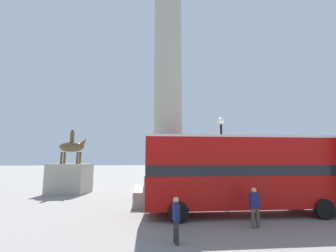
{
  "coord_description": "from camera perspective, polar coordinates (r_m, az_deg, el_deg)",
  "views": [
    {
      "loc": [
        -1.66,
        -16.62,
        3.01
      ],
      "look_at": [
        0.0,
        0.0,
        5.48
      ],
      "focal_mm": 24.0,
      "sensor_mm": 36.0,
      "label": 1
    }
  ],
  "objects": [
    {
      "name": "bus_a",
      "position": [
        13.45,
        18.06,
        -10.78
      ],
      "size": [
        10.7,
        2.88,
        4.27
      ],
      "rotation": [
        0.0,
        0.0,
        -0.01
      ],
      "color": "#A80F0C",
      "rests_on": "ground_plane"
    },
    {
      "name": "ground_plane",
      "position": [
        16.97,
        0.0,
        -18.65
      ],
      "size": [
        200.0,
        200.0,
        0.0
      ],
      "primitive_type": "plane",
      "color": "gray"
    },
    {
      "name": "pedestrian_near_lamp",
      "position": [
        8.84,
        2.07,
        -22.24
      ],
      "size": [
        0.22,
        0.45,
        1.63
      ],
      "rotation": [
        0.0,
        0.0,
        1.7
      ],
      "color": "#28282D",
      "rests_on": "ground_plane"
    },
    {
      "name": "monument_column",
      "position": [
        17.31,
        0.0,
        6.79
      ],
      "size": [
        4.8,
        4.8,
        19.04
      ],
      "color": "#A39E8E",
      "rests_on": "ground_plane"
    },
    {
      "name": "equestrian_statue",
      "position": [
        22.57,
        -23.66,
        -11.32
      ],
      "size": [
        3.8,
        3.05,
        5.77
      ],
      "rotation": [
        0.0,
        0.0,
        -0.2
      ],
      "color": "#A39E8E",
      "rests_on": "ground_plane"
    },
    {
      "name": "pedestrian_by_plinth",
      "position": [
        11.33,
        21.14,
        -18.18
      ],
      "size": [
        0.48,
        0.25,
        1.74
      ],
      "rotation": [
        0.0,
        0.0,
        0.14
      ],
      "color": "#4C473D",
      "rests_on": "ground_plane"
    },
    {
      "name": "street_lamp",
      "position": [
        14.89,
        13.55,
        -6.97
      ],
      "size": [
        0.45,
        0.45,
        5.71
      ],
      "color": "black",
      "rests_on": "ground_plane"
    }
  ]
}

